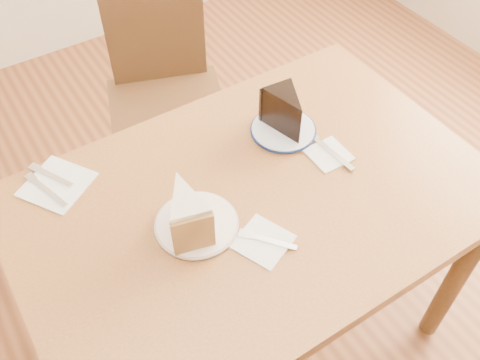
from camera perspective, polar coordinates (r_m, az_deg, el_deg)
name	(u,v)px	position (r m, az deg, el deg)	size (l,w,h in m)	color
ground	(250,328)	(1.99, 1.09, -15.54)	(4.00, 4.00, 0.00)	#4A2513
table	(254,219)	(1.43, 1.46, -4.16)	(1.20, 0.80, 0.75)	#5B3418
chair_far	(166,97)	(2.06, -7.92, 8.75)	(0.54, 0.54, 0.86)	black
plate_cream	(197,224)	(1.29, -4.65, -4.74)	(0.19, 0.19, 0.01)	white
plate_navy	(283,130)	(1.51, 4.63, 5.35)	(0.18, 0.18, 0.01)	white
carrot_cake	(186,211)	(1.24, -5.82, -3.30)	(0.09, 0.13, 0.11)	#F1E2C7
chocolate_cake	(288,115)	(1.47, 5.10, 6.91)	(0.09, 0.13, 0.11)	black
napkin_cream	(263,241)	(1.27, 2.47, -6.57)	(0.12, 0.12, 0.00)	white
napkin_navy	(329,154)	(1.47, 9.43, 2.71)	(0.10, 0.10, 0.00)	white
napkin_spare	(57,184)	(1.45, -18.93, -0.43)	(0.15, 0.15, 0.00)	white
fork_cream	(268,240)	(1.26, 3.03, -6.44)	(0.01, 0.14, 0.00)	silver
knife_navy	(331,151)	(1.47, 9.67, 3.03)	(0.02, 0.17, 0.00)	silver
fork_spare	(51,175)	(1.47, -19.49, 0.46)	(0.01, 0.14, 0.00)	white
knife_spare	(47,190)	(1.44, -19.94, -1.03)	(0.01, 0.16, 0.00)	silver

